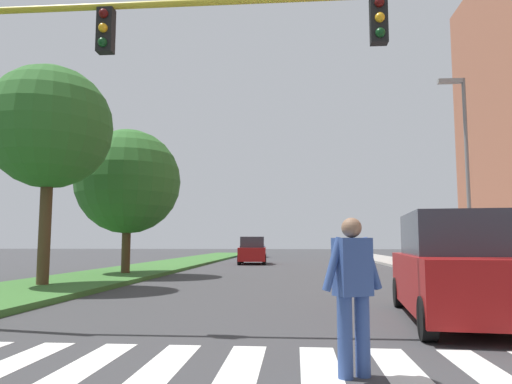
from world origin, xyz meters
TOP-DOWN VIEW (x-y plane):
  - ground_plane at (0.00, 30.00)m, footprint 140.00×140.00m
  - crosswalk at (0.00, 8.05)m, footprint 7.65×2.20m
  - median_strip at (-6.86, 28.00)m, footprint 3.91×64.00m
  - tree_mid at (-7.00, 16.49)m, footprint 3.85×3.85m
  - tree_far at (-6.44, 22.03)m, footprint 4.42×4.42m
  - sidewalk_right at (7.59, 28.00)m, footprint 3.00×64.00m
  - traffic_light_gantry at (-2.69, 10.21)m, footprint 8.62×0.30m
  - street_lamp_right at (6.99, 20.70)m, footprint 1.02×0.24m
  - pedestrian_performer at (1.24, 7.74)m, footprint 0.71×0.42m
  - suv_crossing at (3.59, 11.51)m, footprint 2.40×4.77m
  - sedan_midblock at (-2.15, 33.68)m, footprint 1.97×4.19m
  - sedan_distant at (-3.34, 47.43)m, footprint 2.09×4.40m

SIDE VIEW (x-z plane):
  - ground_plane at x=0.00m, z-range 0.00..0.00m
  - crosswalk at x=0.00m, z-range 0.00..0.01m
  - median_strip at x=-6.86m, z-range 0.00..0.15m
  - sidewalk_right at x=7.59m, z-range 0.00..0.15m
  - sedan_distant at x=-3.34m, z-range -0.07..1.68m
  - sedan_midblock at x=-2.15m, z-range -0.07..1.69m
  - suv_crossing at x=3.59m, z-range -0.05..1.92m
  - pedestrian_performer at x=1.24m, z-range 0.09..1.78m
  - tree_far at x=-6.44m, z-range 0.95..7.00m
  - traffic_light_gantry at x=-2.69m, z-range 1.35..7.35m
  - street_lamp_right at x=6.99m, z-range 0.84..8.34m
  - tree_mid at x=-7.00m, z-range 1.59..8.38m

